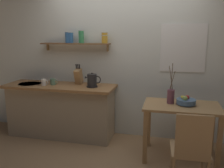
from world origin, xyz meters
name	(u,v)px	position (x,y,z in m)	size (l,w,h in m)	color
ground_plane	(115,149)	(0.00, 0.00, 0.00)	(14.00, 14.00, 0.00)	#A87F56
back_wall	(136,56)	(0.20, 0.65, 1.35)	(6.80, 0.11, 2.70)	silver
kitchen_counter	(61,110)	(-1.00, 0.32, 0.45)	(1.83, 0.63, 0.88)	tan
wall_shelf	(81,40)	(-0.68, 0.49, 1.60)	(1.17, 0.20, 0.34)	brown
dining_table	(181,115)	(0.93, -0.01, 0.63)	(1.00, 0.62, 0.77)	tan
dining_chair_near	(191,148)	(1.01, -0.75, 0.51)	(0.43, 0.42, 0.92)	tan
fruit_bowl	(186,101)	(0.98, 0.01, 0.82)	(0.25, 0.25, 0.14)	#51759E
twig_vase	(171,96)	(0.78, 0.04, 0.87)	(0.10, 0.10, 0.55)	brown
electric_kettle	(92,81)	(-0.43, 0.27, 0.98)	(0.26, 0.17, 0.23)	black
knife_block	(78,76)	(-0.71, 0.43, 1.02)	(0.10, 0.19, 0.34)	tan
coffee_mug_by_sink	(44,82)	(-1.22, 0.20, 0.93)	(0.12, 0.08, 0.10)	white
coffee_mug_spare	(53,82)	(-1.10, 0.28, 0.93)	(0.13, 0.08, 0.10)	slate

